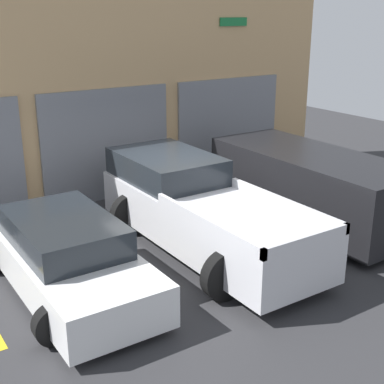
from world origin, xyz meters
The scene contains 8 objects.
ground_plane centered at (0.00, 0.00, 0.00)m, with size 28.00×28.00×0.00m, color #2D2D30.
shophouse_building centered at (-0.01, 3.28, 2.80)m, with size 13.30×0.68×5.73m.
pickup_truck centered at (0.00, -0.75, 0.81)m, with size 2.46×5.42×1.67m.
sedan_white centered at (-2.83, -1.00, 0.61)m, with size 2.10×4.34×1.30m.
sedan_side centered at (2.83, -1.02, 0.87)m, with size 2.38×4.85×1.59m.
parking_stripe_left centered at (-1.42, -1.02, 0.00)m, with size 0.12×2.20×0.01m, color gold.
parking_stripe_centre centered at (1.42, -1.02, 0.00)m, with size 0.12×2.20×0.01m, color gold.
parking_stripe_right centered at (4.25, -1.02, 0.00)m, with size 0.12×2.20×0.01m, color gold.
Camera 1 is at (-5.58, -8.92, 4.53)m, focal length 50.00 mm.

